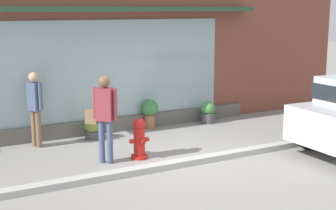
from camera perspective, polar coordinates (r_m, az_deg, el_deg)
The scene contains 9 objects.
ground_plane at distance 9.86m, azimuth 1.98°, elevation -6.59°, with size 60.00×60.00×0.00m, color gray.
curb_strip at distance 9.68m, azimuth 2.59°, elevation -6.56°, with size 14.00×0.24×0.12m, color #B2B2AD.
storefront at distance 12.24m, azimuth -5.75°, elevation 8.21°, with size 14.00×0.81×4.87m.
fire_hydrant at distance 9.97m, azimuth -3.36°, elevation -3.91°, with size 0.41×0.38×0.83m.
pedestrian_with_handbag at distance 9.61m, azimuth -7.44°, elevation -0.83°, with size 0.50×0.56×1.74m.
pedestrian_passerby at distance 11.04m, azimuth -15.20°, elevation 0.14°, with size 0.30×0.43×1.66m.
potted_plant_corner_tall at distance 13.08m, azimuth 4.65°, elevation -0.82°, with size 0.38×0.38×0.59m.
potted_plant_window_right at distance 11.61m, azimuth -8.74°, elevation -2.59°, with size 0.41×0.41×0.53m.
potted_plant_near_hydrant at distance 12.40m, azimuth -2.15°, elevation -0.75°, with size 0.43×0.43×0.75m.
Camera 1 is at (-4.83, -8.04, 3.01)m, focal length 52.48 mm.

